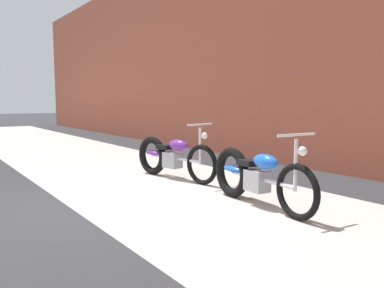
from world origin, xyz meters
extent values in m
plane|color=#2D2D30|center=(0.00, 0.00, 0.00)|extent=(80.00, 80.00, 0.00)
cube|color=#B2ADA3|center=(0.00, 1.75, 0.00)|extent=(36.00, 3.50, 0.01)
cube|color=brown|center=(0.00, 5.20, 2.86)|extent=(36.00, 0.50, 5.72)
torus|color=black|center=(-0.42, 2.27, 0.34)|extent=(0.68, 0.20, 0.68)
torus|color=black|center=(-1.70, 2.04, 0.36)|extent=(0.74, 0.26, 0.73)
cylinder|color=silver|center=(-1.06, 2.15, 0.38)|extent=(1.23, 0.27, 0.06)
cube|color=#99999E|center=(-1.13, 2.14, 0.34)|extent=(0.35, 0.27, 0.28)
ellipsoid|color=#6B2D93|center=(-0.98, 2.17, 0.62)|extent=(0.47, 0.26, 0.20)
ellipsoid|color=#6B2D93|center=(-1.65, 2.05, 0.42)|extent=(0.46, 0.25, 0.10)
cube|color=black|center=(-1.33, 2.10, 0.56)|extent=(0.31, 0.25, 0.08)
cylinder|color=silver|center=(-0.46, 2.26, 0.65)|extent=(0.05, 0.05, 0.62)
cylinder|color=silver|center=(-0.46, 2.26, 1.01)|extent=(0.13, 0.58, 0.03)
sphere|color=white|center=(-0.36, 2.28, 0.83)|extent=(0.11, 0.11, 0.11)
cylinder|color=silver|center=(-1.40, 2.24, 0.26)|extent=(0.55, 0.16, 0.06)
torus|color=black|center=(1.80, 2.02, 0.34)|extent=(0.68, 0.14, 0.68)
torus|color=black|center=(0.50, 2.13, 0.36)|extent=(0.74, 0.19, 0.73)
cylinder|color=silver|center=(1.15, 2.08, 0.38)|extent=(1.24, 0.16, 0.06)
cube|color=#99999E|center=(1.07, 2.08, 0.34)|extent=(0.34, 0.25, 0.28)
ellipsoid|color=blue|center=(1.23, 2.07, 0.62)|extent=(0.45, 0.23, 0.20)
ellipsoid|color=blue|center=(0.55, 2.13, 0.42)|extent=(0.45, 0.22, 0.10)
cube|color=black|center=(0.87, 2.10, 0.56)|extent=(0.30, 0.22, 0.08)
cylinder|color=silver|center=(1.76, 2.03, 0.65)|extent=(0.05, 0.05, 0.62)
cylinder|color=silver|center=(1.76, 2.03, 1.01)|extent=(0.08, 0.58, 0.03)
sphere|color=white|center=(1.86, 2.02, 0.83)|extent=(0.11, 0.11, 0.11)
cylinder|color=silver|center=(0.84, 2.25, 0.26)|extent=(0.55, 0.11, 0.06)
camera|label=1|loc=(4.78, -1.59, 1.41)|focal=36.70mm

